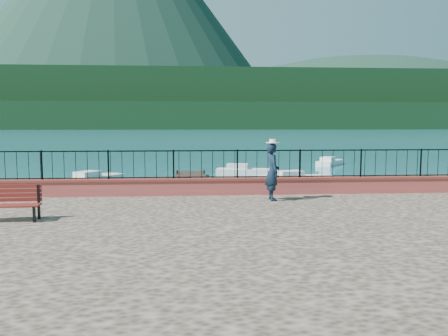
{
  "coord_description": "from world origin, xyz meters",
  "views": [
    {
      "loc": [
        -1.85,
        -11.27,
        3.64
      ],
      "look_at": [
        -0.89,
        2.0,
        2.3
      ],
      "focal_mm": 35.0,
      "sensor_mm": 36.0,
      "label": 1
    }
  ],
  "objects": [
    {
      "name": "foothills",
      "position": [
        0.0,
        360.0,
        22.0
      ],
      "size": [
        900.0,
        120.0,
        44.0
      ],
      "primitive_type": "cube",
      "color": "black",
      "rests_on": "ground"
    },
    {
      "name": "volcano",
      "position": [
        -120.0,
        700.0,
        190.0
      ],
      "size": [
        560.0,
        560.0,
        380.0
      ],
      "primitive_type": "cone",
      "color": "#142D23",
      "rests_on": "ground"
    },
    {
      "name": "park_bench",
      "position": [
        -6.53,
        -0.07,
        1.48
      ],
      "size": [
        1.63,
        0.6,
        0.89
      ],
      "rotation": [
        0.0,
        0.0,
        0.04
      ],
      "color": "black",
      "rests_on": "promenade"
    },
    {
      "name": "person",
      "position": [
        0.7,
        2.46,
        2.12
      ],
      "size": [
        0.5,
        0.71,
        1.84
      ],
      "primitive_type": "imported",
      "rotation": [
        0.0,
        0.0,
        1.66
      ],
      "color": "black",
      "rests_on": "promenade"
    },
    {
      "name": "dock",
      "position": [
        -2.0,
        12.0,
        0.15
      ],
      "size": [
        2.0,
        16.0,
        0.3
      ],
      "primitive_type": "cube",
      "color": "#2D231C",
      "rests_on": "ground"
    },
    {
      "name": "far_forest",
      "position": [
        0.0,
        300.0,
        9.0
      ],
      "size": [
        900.0,
        60.0,
        18.0
      ],
      "primitive_type": "cube",
      "color": "black",
      "rests_on": "ground"
    },
    {
      "name": "hat",
      "position": [
        0.7,
        2.46,
        3.1
      ],
      "size": [
        0.44,
        0.44,
        0.12
      ],
      "primitive_type": "cylinder",
      "color": "white",
      "rests_on": "person"
    },
    {
      "name": "boat_1",
      "position": [
        3.04,
        12.52,
        0.4
      ],
      "size": [
        4.44,
        2.23,
        0.8
      ],
      "primitive_type": "cube",
      "rotation": [
        0.0,
        0.0,
        -0.23
      ],
      "color": "silver",
      "rests_on": "ground"
    },
    {
      "name": "boat_2",
      "position": [
        4.79,
        15.22,
        0.4
      ],
      "size": [
        4.51,
        2.29,
        0.8
      ],
      "primitive_type": "cube",
      "rotation": [
        0.0,
        0.0,
        0.24
      ],
      "color": "silver",
      "rests_on": "ground"
    },
    {
      "name": "boat_3",
      "position": [
        -7.93,
        16.18,
        0.4
      ],
      "size": [
        3.24,
        4.03,
        0.8
      ],
      "primitive_type": "cube",
      "rotation": [
        0.0,
        0.0,
        1.0
      ],
      "color": "silver",
      "rests_on": "ground"
    },
    {
      "name": "boat_5",
      "position": [
        10.33,
        26.57,
        0.4
      ],
      "size": [
        3.25,
        3.86,
        0.8
      ],
      "primitive_type": "cube",
      "rotation": [
        0.0,
        0.0,
        0.96
      ],
      "color": "silver",
      "rests_on": "ground"
    },
    {
      "name": "boat_4",
      "position": [
        2.01,
        19.83,
        0.4
      ],
      "size": [
        4.42,
        2.06,
        0.8
      ],
      "primitive_type": "cube",
      "rotation": [
        0.0,
        0.0,
        -0.19
      ],
      "color": "silver",
      "rests_on": "ground"
    },
    {
      "name": "parapet",
      "position": [
        0.0,
        3.7,
        1.49
      ],
      "size": [
        28.0,
        0.46,
        0.58
      ],
      "primitive_type": "cube",
      "color": "#AB4A3D",
      "rests_on": "promenade"
    },
    {
      "name": "railing",
      "position": [
        0.0,
        3.7,
        2.25
      ],
      "size": [
        27.0,
        0.05,
        0.95
      ],
      "primitive_type": "cube",
      "color": "black",
      "rests_on": "parapet"
    },
    {
      "name": "ground",
      "position": [
        0.0,
        0.0,
        0.0
      ],
      "size": [
        2000.0,
        2000.0,
        0.0
      ],
      "primitive_type": "plane",
      "color": "#19596B",
      "rests_on": "ground"
    },
    {
      "name": "companion_hill",
      "position": [
        220.0,
        560.0,
        0.0
      ],
      "size": [
        448.0,
        384.0,
        180.0
      ],
      "primitive_type": "ellipsoid",
      "color": "#142D23",
      "rests_on": "ground"
    }
  ]
}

